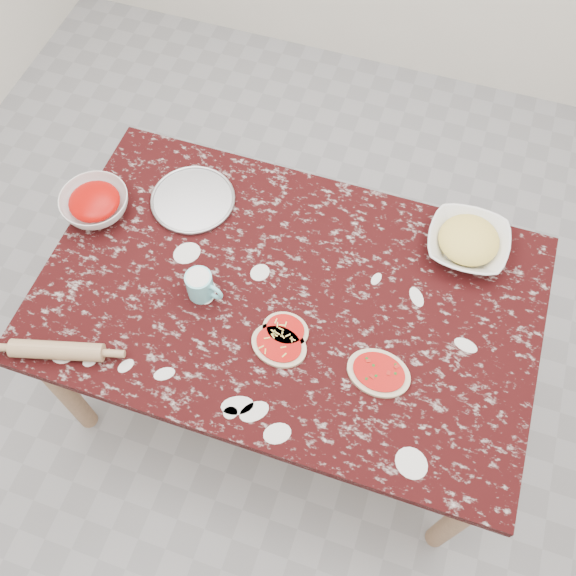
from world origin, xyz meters
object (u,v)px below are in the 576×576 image
(worktable, at_px, (288,308))
(cheese_bowl, at_px, (467,243))
(pizza_tray, at_px, (193,200))
(flour_mug, at_px, (201,285))
(sauce_bowl, at_px, (95,204))
(rolling_pin, at_px, (57,350))

(worktable, relative_size, cheese_bowl, 5.98)
(pizza_tray, bearing_deg, cheese_bowl, 6.43)
(cheese_bowl, relative_size, flour_mug, 2.09)
(sauce_bowl, height_order, flour_mug, flour_mug)
(pizza_tray, bearing_deg, sauce_bowl, -154.76)
(worktable, xyz_separation_m, pizza_tray, (-0.43, 0.25, 0.09))
(flour_mug, bearing_deg, rolling_pin, -134.90)
(rolling_pin, bearing_deg, cheese_bowl, 34.99)
(flour_mug, xyz_separation_m, rolling_pin, (-0.33, -0.34, -0.02))
(sauce_bowl, height_order, rolling_pin, sauce_bowl)
(sauce_bowl, xyz_separation_m, cheese_bowl, (1.24, 0.25, -0.00))
(worktable, bearing_deg, pizza_tray, 149.83)
(cheese_bowl, xyz_separation_m, rolling_pin, (-1.11, -0.77, -0.00))
(pizza_tray, relative_size, rolling_pin, 1.02)
(worktable, bearing_deg, sauce_bowl, 171.32)
(pizza_tray, bearing_deg, rolling_pin, -103.79)
(flour_mug, bearing_deg, pizza_tray, 117.29)
(pizza_tray, xyz_separation_m, cheese_bowl, (0.94, 0.11, 0.03))
(worktable, height_order, flour_mug, flour_mug)
(worktable, xyz_separation_m, rolling_pin, (-0.60, -0.41, 0.11))
(flour_mug, bearing_deg, worktable, 16.64)
(sauce_bowl, height_order, cheese_bowl, sauce_bowl)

